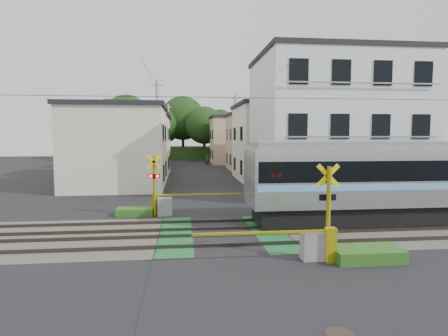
{
  "coord_description": "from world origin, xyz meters",
  "views": [
    {
      "loc": [
        -1.6,
        -14.9,
        3.98
      ],
      "look_at": [
        0.6,
        5.0,
        2.23
      ],
      "focal_mm": 30.0,
      "sensor_mm": 36.0,
      "label": 1
    }
  ],
  "objects": [
    {
      "name": "crossing_signal_near",
      "position": [
        2.59,
        -3.65,
        0.71
      ],
      "size": [
        4.74,
        0.65,
        3.09
      ],
      "color": "yellow",
      "rests_on": "ground"
    },
    {
      "name": "commuter_train",
      "position": [
        10.17,
        1.2,
        1.95
      ],
      "size": [
        17.8,
        2.81,
        3.7
      ],
      "color": "black",
      "rests_on": "ground"
    },
    {
      "name": "catenary",
      "position": [
        6.0,
        0.03,
        3.7
      ],
      "size": [
        60.0,
        5.04,
        7.0
      ],
      "color": "#2D2D33",
      "rests_on": "ground"
    },
    {
      "name": "ground",
      "position": [
        0.0,
        0.0,
        0.0
      ],
      "size": [
        120.0,
        120.0,
        0.0
      ],
      "primitive_type": "plane",
      "color": "black"
    },
    {
      "name": "apartment_block",
      "position": [
        8.5,
        9.49,
        4.66
      ],
      "size": [
        10.2,
        8.36,
        9.3
      ],
      "color": "silver",
      "rests_on": "ground"
    },
    {
      "name": "weed_patches",
      "position": [
        1.76,
        -0.09,
        0.18
      ],
      "size": [
        10.25,
        8.8,
        0.4
      ],
      "color": "#2D5E1E",
      "rests_on": "ground"
    },
    {
      "name": "crossing_signal_far",
      "position": [
        -2.59,
        3.65,
        0.71
      ],
      "size": [
        4.74,
        0.65,
        3.09
      ],
      "color": "yellow",
      "rests_on": "ground"
    },
    {
      "name": "manhole_cover",
      "position": [
        1.49,
        -8.04,
        0.01
      ],
      "size": [
        0.6,
        0.6,
        0.02
      ],
      "primitive_type": "cylinder",
      "color": "#2D261E",
      "rests_on": "ground"
    },
    {
      "name": "houses_row",
      "position": [
        0.25,
        25.92,
        3.24
      ],
      "size": [
        22.07,
        31.35,
        6.8
      ],
      "color": "beige",
      "rests_on": "ground"
    },
    {
      "name": "pedestrian",
      "position": [
        1.6,
        34.26,
        0.81
      ],
      "size": [
        0.64,
        0.46,
        1.61
      ],
      "primitive_type": "imported",
      "rotation": [
        0.0,
        0.0,
        3.0
      ],
      "color": "#292D34",
      "rests_on": "ground"
    },
    {
      "name": "tree_hill",
      "position": [
        -1.32,
        48.76,
        4.96
      ],
      "size": [
        40.0,
        12.62,
        10.78
      ],
      "color": "#1A3612",
      "rests_on": "ground"
    },
    {
      "name": "utility_poles",
      "position": [
        -1.05,
        23.01,
        4.08
      ],
      "size": [
        7.9,
        42.0,
        8.0
      ],
      "color": "#A5A5A0",
      "rests_on": "ground"
    },
    {
      "name": "track_bed",
      "position": [
        0.0,
        0.0,
        0.04
      ],
      "size": [
        120.0,
        120.0,
        0.14
      ],
      "color": "#47423A",
      "rests_on": "ground"
    }
  ]
}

